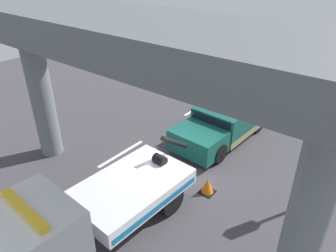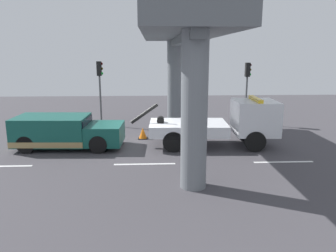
{
  "view_description": "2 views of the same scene",
  "coord_description": "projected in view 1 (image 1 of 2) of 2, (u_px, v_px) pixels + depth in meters",
  "views": [
    {
      "loc": [
        7.62,
        5.98,
        7.63
      ],
      "look_at": [
        -0.95,
        -0.88,
        1.6
      ],
      "focal_mm": 33.53,
      "sensor_mm": 36.0,
      "label": 1
    },
    {
      "loc": [
        0.37,
        -16.08,
        4.63
      ],
      "look_at": [
        1.15,
        0.81,
        0.86
      ],
      "focal_mm": 35.3,
      "sensor_mm": 36.0,
      "label": 2
    }
  ],
  "objects": [
    {
      "name": "ground_plane",
      "position": [
        170.0,
        179.0,
        12.19
      ],
      "size": [
        60.0,
        40.0,
        0.1
      ],
      "primitive_type": "cube",
      "color": "#423F44"
    },
    {
      "name": "lane_stripe_west",
      "position": [
        198.0,
        107.0,
        17.77
      ],
      "size": [
        2.6,
        0.16,
        0.01
      ],
      "primitive_type": "cube",
      "color": "silver",
      "rests_on": "ground"
    },
    {
      "name": "lane_stripe_mid",
      "position": [
        121.0,
        153.0,
        13.66
      ],
      "size": [
        2.6,
        0.16,
        0.01
      ],
      "primitive_type": "cube",
      "color": "silver",
      "rests_on": "ground"
    },
    {
      "name": "tow_truck_white",
      "position": [
        81.0,
        214.0,
        8.83
      ],
      "size": [
        7.3,
        2.65,
        2.46
      ],
      "color": "white",
      "rests_on": "ground"
    },
    {
      "name": "towed_van_green",
      "position": [
        224.0,
        122.0,
        14.55
      ],
      "size": [
        5.28,
        2.4,
        1.58
      ],
      "color": "#145147",
      "rests_on": "ground"
    },
    {
      "name": "overpass_structure",
      "position": [
        131.0,
        54.0,
        8.43
      ],
      "size": [
        3.6,
        12.43,
        6.28
      ],
      "color": "slate",
      "rests_on": "ground"
    },
    {
      "name": "traffic_cone_orange",
      "position": [
        207.0,
        186.0,
        11.31
      ],
      "size": [
        0.52,
        0.52,
        0.62
      ],
      "color": "orange",
      "rests_on": "ground"
    }
  ]
}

